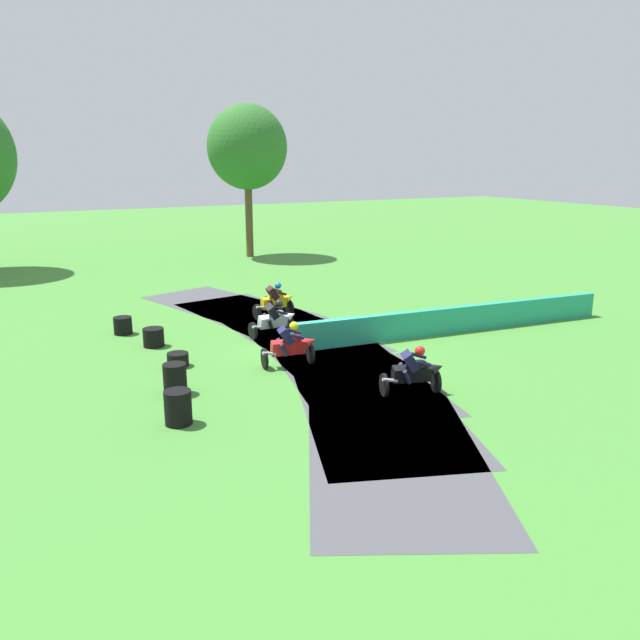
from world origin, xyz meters
TOP-DOWN VIEW (x-y plane):
  - ground_plane at (0.00, 0.00)m, footprint 120.00×120.00m
  - track_asphalt at (-0.67, 0.06)m, footprint 7.45×22.50m
  - safety_barrier at (4.99, -0.44)m, footprint 12.16×1.37m
  - motorcycle_lead_black at (0.10, -4.73)m, footprint 1.69×1.12m
  - motorcycle_chase_red at (-1.71, -1.18)m, footprint 1.71×0.92m
  - motorcycle_trailing_white at (-0.85, 1.91)m, footprint 1.68×0.90m
  - motorcycle_fourth_yellow at (0.26, 4.38)m, footprint 1.68×0.82m
  - tire_stack_near at (-5.74, -3.71)m, footprint 0.62×0.62m
  - tire_stack_mid_a at (-5.29, -1.78)m, footprint 0.60×0.60m
  - tire_stack_mid_b at (-4.63, 0.38)m, footprint 0.63×0.63m
  - tire_stack_far at (-4.77, 2.72)m, footprint 0.67×0.67m
  - tire_stack_extra_a at (-5.35, 4.69)m, footprint 0.62×0.62m
  - tree_far_left at (5.05, 19.11)m, footprint 4.71×4.71m

SIDE VIEW (x-z plane):
  - ground_plane at x=0.00m, z-range 0.00..0.00m
  - track_asphalt at x=-0.67m, z-range 0.00..0.01m
  - tire_stack_mid_b at x=-4.63m, z-range 0.00..0.40m
  - tire_stack_far at x=-4.77m, z-range 0.00..0.60m
  - tire_stack_extra_a at x=-5.35m, z-range 0.00..0.60m
  - tire_stack_mid_a at x=-5.29m, z-range 0.00..0.80m
  - tire_stack_near at x=-5.74m, z-range 0.00..0.80m
  - safety_barrier at x=4.99m, z-range 0.00..0.90m
  - motorcycle_trailing_white at x=-0.85m, z-range -0.08..1.34m
  - motorcycle_lead_black at x=0.10m, z-range -0.07..1.36m
  - motorcycle_chase_red at x=-1.71m, z-range -0.06..1.37m
  - motorcycle_fourth_yellow at x=0.26m, z-range -0.05..1.37m
  - tree_far_left at x=5.05m, z-range 1.98..10.95m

